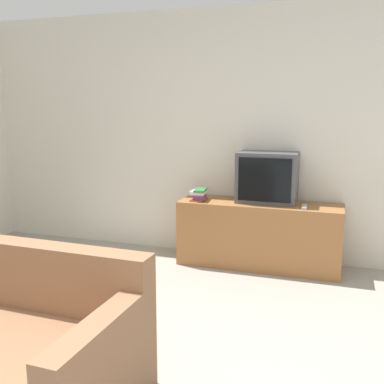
{
  "coord_description": "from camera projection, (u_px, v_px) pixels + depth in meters",
  "views": [
    {
      "loc": [
        0.97,
        -1.63,
        1.6
      ],
      "look_at": [
        -0.29,
        2.2,
        0.83
      ],
      "focal_mm": 42.0,
      "sensor_mm": 36.0,
      "label": 1
    }
  ],
  "objects": [
    {
      "name": "wall_back",
      "position": [
        243.0,
        136.0,
        4.7
      ],
      "size": [
        9.0,
        0.06,
        2.6
      ],
      "color": "silver",
      "rests_on": "ground_plane"
    },
    {
      "name": "tv_stand",
      "position": [
        259.0,
        234.0,
        4.54
      ],
      "size": [
        1.61,
        0.48,
        0.66
      ],
      "color": "#9E6638",
      "rests_on": "ground_plane"
    },
    {
      "name": "television",
      "position": [
        267.0,
        177.0,
        4.47
      ],
      "size": [
        0.59,
        0.36,
        0.5
      ],
      "color": "#4C4C51",
      "rests_on": "tv_stand"
    },
    {
      "name": "book_stack",
      "position": [
        199.0,
        195.0,
        4.58
      ],
      "size": [
        0.16,
        0.23,
        0.12
      ],
      "color": "#995623",
      "rests_on": "tv_stand"
    },
    {
      "name": "remote_on_stand",
      "position": [
        304.0,
        207.0,
        4.23
      ],
      "size": [
        0.05,
        0.17,
        0.02
      ],
      "rotation": [
        0.0,
        0.0,
        0.03
      ],
      "color": "#B7B7B7",
      "rests_on": "tv_stand"
    }
  ]
}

